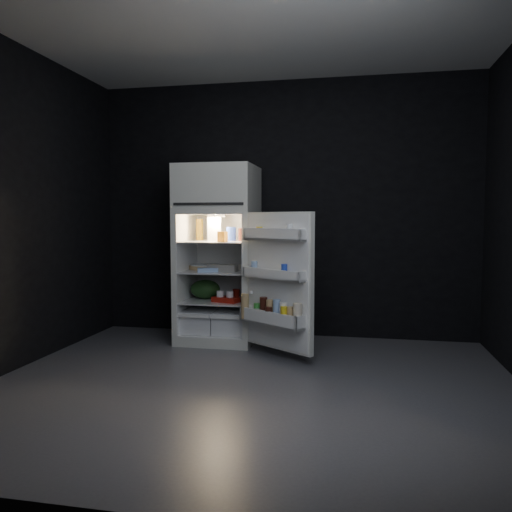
% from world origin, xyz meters
% --- Properties ---
extents(floor, '(4.00, 3.40, 0.00)m').
position_xyz_m(floor, '(0.00, 0.00, 0.00)').
color(floor, '#545459').
rests_on(floor, ground).
extents(ceiling, '(4.00, 3.40, 0.00)m').
position_xyz_m(ceiling, '(0.00, 0.00, 2.70)').
color(ceiling, silver).
rests_on(ceiling, ground).
extents(wall_back, '(4.00, 0.00, 2.70)m').
position_xyz_m(wall_back, '(0.00, 1.70, 1.35)').
color(wall_back, black).
rests_on(wall_back, ground).
extents(wall_front, '(4.00, 0.00, 2.70)m').
position_xyz_m(wall_front, '(0.00, -1.70, 1.35)').
color(wall_front, black).
rests_on(wall_front, ground).
extents(wall_left, '(0.00, 3.40, 2.70)m').
position_xyz_m(wall_left, '(-2.00, 0.00, 1.35)').
color(wall_left, black).
rests_on(wall_left, ground).
extents(refrigerator, '(0.76, 0.71, 1.78)m').
position_xyz_m(refrigerator, '(-0.61, 1.32, 0.96)').
color(refrigerator, white).
rests_on(refrigerator, ground).
extents(fridge_door, '(0.70, 0.56, 1.22)m').
position_xyz_m(fridge_door, '(0.08, 0.73, 0.68)').
color(fridge_door, white).
rests_on(fridge_door, ground).
extents(milk_jug, '(0.16, 0.16, 0.24)m').
position_xyz_m(milk_jug, '(-0.66, 1.32, 1.15)').
color(milk_jug, white).
rests_on(milk_jug, refrigerator).
extents(mayo_jar, '(0.12, 0.12, 0.14)m').
position_xyz_m(mayo_jar, '(-0.49, 1.33, 1.10)').
color(mayo_jar, '#213DB3').
rests_on(mayo_jar, refrigerator).
extents(jam_jar, '(0.12, 0.12, 0.13)m').
position_xyz_m(jam_jar, '(-0.35, 1.29, 1.09)').
color(jam_jar, black).
rests_on(jam_jar, refrigerator).
extents(amber_bottle, '(0.10, 0.10, 0.22)m').
position_xyz_m(amber_bottle, '(-0.85, 1.42, 1.14)').
color(amber_bottle, gold).
rests_on(amber_bottle, refrigerator).
extents(small_carton, '(0.10, 0.09, 0.10)m').
position_xyz_m(small_carton, '(-0.52, 1.12, 1.08)').
color(small_carton, '#BE7316').
rests_on(small_carton, refrigerator).
extents(egg_carton, '(0.30, 0.14, 0.07)m').
position_xyz_m(egg_carton, '(-0.54, 1.19, 0.76)').
color(egg_carton, gray).
rests_on(egg_carton, refrigerator).
extents(pie, '(0.44, 0.44, 0.04)m').
position_xyz_m(pie, '(-0.78, 1.38, 0.75)').
color(pie, tan).
rests_on(pie, refrigerator).
extents(flat_package, '(0.22, 0.16, 0.04)m').
position_xyz_m(flat_package, '(-0.67, 1.11, 0.75)').
color(flat_package, '#88A7D3').
rests_on(flat_package, refrigerator).
extents(wrapped_pkg, '(0.15, 0.14, 0.05)m').
position_xyz_m(wrapped_pkg, '(-0.46, 1.38, 0.75)').
color(wrapped_pkg, beige).
rests_on(wrapped_pkg, refrigerator).
extents(produce_bag, '(0.35, 0.31, 0.20)m').
position_xyz_m(produce_bag, '(-0.76, 1.31, 0.52)').
color(produce_bag, '#193815').
rests_on(produce_bag, refrigerator).
extents(yogurt_tray, '(0.29, 0.22, 0.05)m').
position_xyz_m(yogurt_tray, '(-0.50, 1.15, 0.45)').
color(yogurt_tray, '#9D170D').
rests_on(yogurt_tray, refrigerator).
extents(small_can_red, '(0.09, 0.09, 0.09)m').
position_xyz_m(small_can_red, '(-0.46, 1.44, 0.47)').
color(small_can_red, '#9D170D').
rests_on(small_can_red, refrigerator).
extents(small_can_silver, '(0.09, 0.09, 0.09)m').
position_xyz_m(small_can_silver, '(-0.37, 1.43, 0.47)').
color(small_can_silver, silver).
rests_on(small_can_silver, refrigerator).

